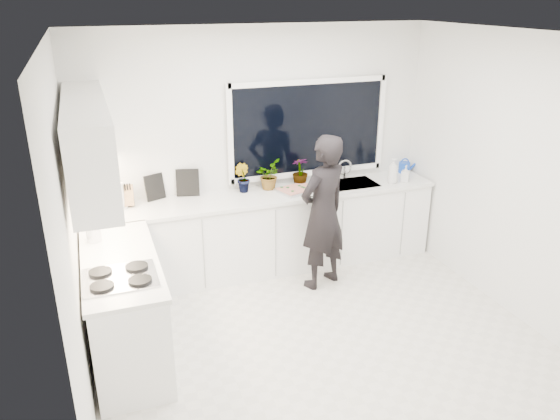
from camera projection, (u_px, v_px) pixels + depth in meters
name	position (u px, v px, depth m)	size (l,w,h in m)	color
floor	(316.00, 336.00, 5.13)	(4.00, 3.50, 0.02)	beige
wall_back	(258.00, 149.00, 6.16)	(4.00, 0.02, 2.70)	white
wall_left	(69.00, 234.00, 3.99)	(0.02, 3.50, 2.70)	white
wall_right	(512.00, 176.00, 5.25)	(0.02, 3.50, 2.70)	white
ceiling	(325.00, 33.00, 4.12)	(4.00, 3.50, 0.02)	white
window	(308.00, 128.00, 6.24)	(1.80, 0.02, 1.00)	black
base_cabinets_back	(267.00, 233.00, 6.23)	(3.92, 0.58, 0.88)	white
base_cabinets_left	(125.00, 309.00, 4.74)	(0.58, 1.60, 0.88)	white
countertop_back	(267.00, 196.00, 6.05)	(3.94, 0.62, 0.04)	silver
countertop_left	(120.00, 261.00, 4.57)	(0.62, 1.60, 0.04)	silver
upper_cabinets	(88.00, 142.00, 4.49)	(0.34, 2.10, 0.70)	white
sink	(352.00, 187.00, 6.40)	(0.58, 0.42, 0.14)	silver
faucet	(345.00, 170.00, 6.51)	(0.03, 0.03, 0.22)	silver
stovetop	(120.00, 277.00, 4.24)	(0.56, 0.48, 0.03)	black
person	(323.00, 213.00, 5.74)	(0.61, 0.40, 1.68)	black
pizza_tray	(297.00, 190.00, 6.13)	(0.43, 0.32, 0.03)	silver
pizza	(297.00, 188.00, 6.12)	(0.39, 0.28, 0.01)	#AC1625
watering_can	(404.00, 167.00, 6.75)	(0.14, 0.14, 0.13)	#1340B7
paper_towel_roll	(119.00, 196.00, 5.60)	(0.11, 0.11, 0.26)	white
knife_block	(127.00, 196.00, 5.66)	(0.13, 0.10, 0.22)	olive
utensil_crock	(93.00, 233.00, 4.87)	(0.13, 0.13, 0.16)	silver
picture_frame_large	(155.00, 187.00, 5.83)	(0.22, 0.02, 0.28)	black
picture_frame_small	(188.00, 183.00, 5.94)	(0.25, 0.02, 0.30)	black
herb_plants	(272.00, 174.00, 6.16)	(0.90, 0.38, 0.33)	#26662D
soap_bottles	(396.00, 172.00, 6.35)	(0.31, 0.15, 0.30)	#D8BF66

